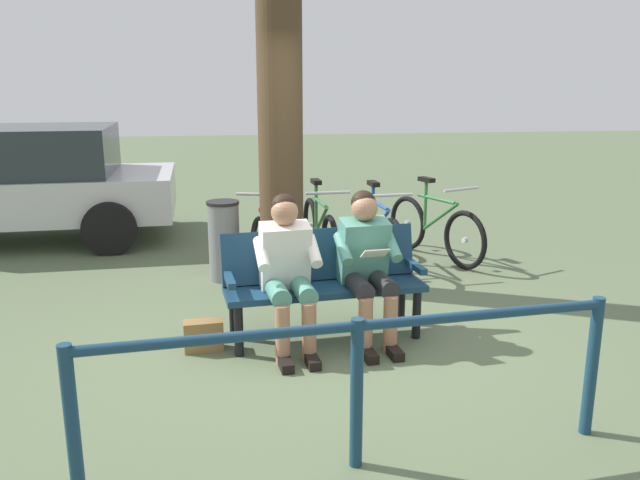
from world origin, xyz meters
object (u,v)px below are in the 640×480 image
at_px(tree_trunk, 280,90).
at_px(bicycle_silver, 320,232).
at_px(bicycle_black, 267,233).
at_px(parked_car, 10,182).
at_px(person_reading, 367,260).
at_px(bicycle_red, 435,228).
at_px(litter_bin, 224,241).
at_px(person_companion, 287,265).
at_px(handbag, 204,335).
at_px(bicycle_green, 377,235).
at_px(bench, 323,276).

xyz_separation_m(tree_trunk, bicycle_silver, (-0.48, -0.65, -1.59)).
relative_size(bicycle_black, parked_car, 0.38).
bearing_deg(person_reading, bicycle_red, -125.92).
bearing_deg(litter_bin, person_companion, 105.17).
xyz_separation_m(bicycle_red, parked_car, (5.14, -1.57, 0.41)).
bearing_deg(bicycle_silver, litter_bin, -69.38).
bearing_deg(handbag, bicycle_silver, -117.98).
bearing_deg(litter_bin, tree_trunk, 166.31).
distance_m(person_companion, bicycle_silver, 2.43).
xyz_separation_m(bicycle_green, parked_car, (4.40, -1.79, 0.41)).
bearing_deg(bicycle_green, bicycle_black, -106.08).
bearing_deg(bicycle_silver, handbag, -32.55).
relative_size(handbag, bicycle_black, 0.18).
bearing_deg(tree_trunk, person_reading, 108.44).
xyz_separation_m(person_companion, litter_bin, (0.50, -1.83, -0.24)).
bearing_deg(parked_car, bicycle_green, 155.15).
bearing_deg(bench, person_reading, 152.65).
bearing_deg(bicycle_black, person_companion, 14.53).
xyz_separation_m(person_companion, parked_car, (3.20, -3.89, 0.11)).
bearing_deg(bicycle_black, bicycle_red, 103.52).
xyz_separation_m(person_reading, bicycle_silver, (0.06, -2.27, -0.31)).
relative_size(bicycle_green, bicycle_silver, 1.00).
height_order(handbag, tree_trunk, tree_trunk).
bearing_deg(bicycle_green, bench, -30.26).
relative_size(handbag, litter_bin, 0.36).
relative_size(bicycle_green, bicycle_black, 1.02).
bearing_deg(tree_trunk, parked_car, -33.78).
height_order(bicycle_red, bicycle_silver, same).
distance_m(bench, litter_bin, 1.82).
xyz_separation_m(litter_bin, bicycle_green, (-1.70, -0.27, -0.06)).
height_order(bench, bicycle_black, bicycle_black).
xyz_separation_m(person_companion, bicycle_green, (-1.20, -2.11, -0.30)).
distance_m(tree_trunk, bicycle_green, 1.98).
bearing_deg(parked_car, bench, 130.73).
height_order(person_reading, bicycle_silver, person_reading).
height_order(litter_bin, bicycle_green, bicycle_green).
distance_m(tree_trunk, bicycle_black, 1.72).
bearing_deg(bench, parked_car, -52.59).
relative_size(litter_bin, parked_car, 0.20).
height_order(bench, litter_bin, bench).
bearing_deg(bicycle_green, tree_trunk, -74.39).
relative_size(person_companion, bicycle_green, 0.72).
bearing_deg(person_reading, tree_trunk, -77.61).
relative_size(person_reading, person_companion, 1.00).
relative_size(handbag, tree_trunk, 0.08).
relative_size(litter_bin, bicycle_green, 0.50).
bearing_deg(bicycle_red, parked_car, -129.25).
height_order(person_reading, person_companion, same).
bearing_deg(handbag, parked_car, -56.75).
bearing_deg(bicycle_green, handbag, -46.70).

